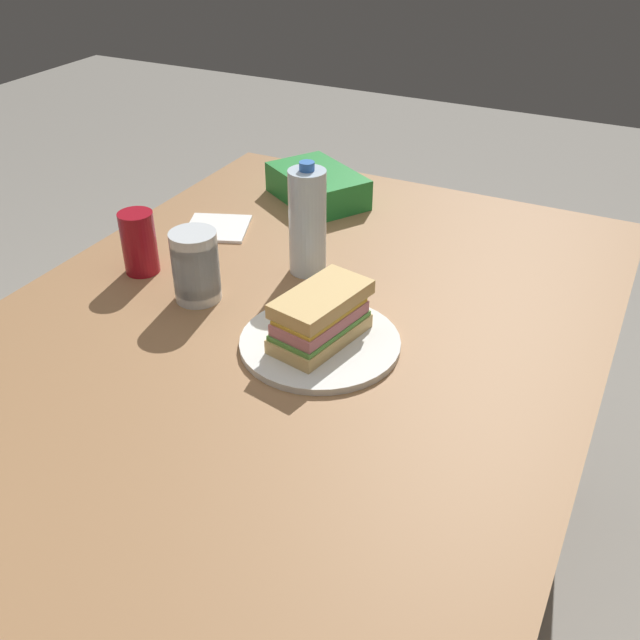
{
  "coord_description": "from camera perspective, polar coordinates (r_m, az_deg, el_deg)",
  "views": [
    {
      "loc": [
        -0.79,
        -0.51,
        1.42
      ],
      "look_at": [
        0.08,
        -0.07,
        0.79
      ],
      "focal_mm": 40.49,
      "sensor_mm": 36.0,
      "label": 1
    }
  ],
  "objects": [
    {
      "name": "paper_napkin",
      "position": [
        1.58,
        -8.12,
        7.23
      ],
      "size": [
        0.17,
        0.17,
        0.01
      ],
      "primitive_type": "cube",
      "rotation": [
        0.0,
        0.0,
        5.08
      ],
      "color": "white",
      "rests_on": "dining_table"
    },
    {
      "name": "paper_plate",
      "position": [
        1.18,
        -0.0,
        -1.79
      ],
      "size": [
        0.26,
        0.26,
        0.01
      ],
      "primitive_type": "cylinder",
      "color": "white",
      "rests_on": "dining_table"
    },
    {
      "name": "sandwich",
      "position": [
        1.16,
        0.04,
        0.23
      ],
      "size": [
        0.2,
        0.13,
        0.08
      ],
      "color": "#DBB26B",
      "rests_on": "paper_plate"
    },
    {
      "name": "dining_table",
      "position": [
        1.21,
        -4.72,
        -6.26
      ],
      "size": [
        1.61,
        1.02,
        0.74
      ],
      "color": "#9E7047",
      "rests_on": "ground_plane"
    },
    {
      "name": "water_bottle_tall",
      "position": [
        1.35,
        -1.0,
        7.76
      ],
      "size": [
        0.07,
        0.07,
        0.22
      ],
      "color": "silver",
      "rests_on": "dining_table"
    },
    {
      "name": "ground_plane",
      "position": [
        1.71,
        -3.64,
        -23.69
      ],
      "size": [
        8.0,
        8.0,
        0.0
      ],
      "primitive_type": "plane",
      "color": "gray"
    },
    {
      "name": "plastic_cup_stack",
      "position": [
        1.3,
        -9.8,
        4.22
      ],
      "size": [
        0.08,
        0.08,
        0.13
      ],
      "color": "silver",
      "rests_on": "dining_table"
    },
    {
      "name": "chip_bag",
      "position": [
        1.69,
        -0.21,
        10.56
      ],
      "size": [
        0.25,
        0.27,
        0.07
      ],
      "primitive_type": "cube",
      "rotation": [
        0.0,
        0.0,
        1.02
      ],
      "color": "#268C38",
      "rests_on": "dining_table"
    },
    {
      "name": "soda_can_red",
      "position": [
        1.41,
        -14.11,
        5.95
      ],
      "size": [
        0.07,
        0.07,
        0.12
      ],
      "primitive_type": "cylinder",
      "color": "maroon",
      "rests_on": "dining_table"
    }
  ]
}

